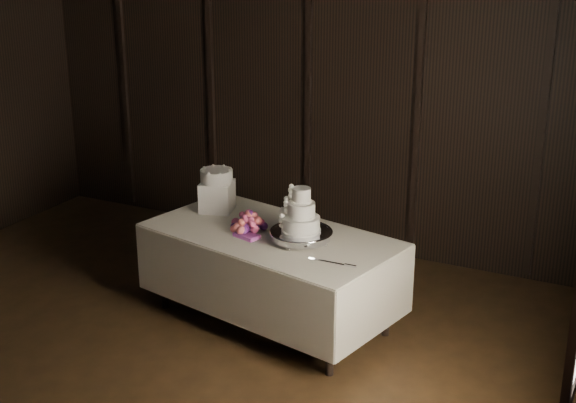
{
  "coord_description": "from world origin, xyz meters",
  "views": [
    {
      "loc": [
        3.24,
        -3.41,
        3.07
      ],
      "look_at": [
        0.65,
        1.74,
        1.05
      ],
      "focal_mm": 50.0,
      "sensor_mm": 36.0,
      "label": 1
    }
  ],
  "objects_px": {
    "box_pedestal": "(217,196)",
    "bouquet": "(248,223)",
    "small_cake": "(217,176)",
    "wedding_cake": "(297,214)",
    "display_table": "(271,274)",
    "cake_stand": "(301,236)"
  },
  "relations": [
    {
      "from": "box_pedestal",
      "to": "bouquet",
      "type": "bearing_deg",
      "value": -33.2
    },
    {
      "from": "bouquet",
      "to": "small_cake",
      "type": "distance_m",
      "value": 0.62
    },
    {
      "from": "box_pedestal",
      "to": "small_cake",
      "type": "bearing_deg",
      "value": 0.0
    },
    {
      "from": "wedding_cake",
      "to": "bouquet",
      "type": "xyz_separation_m",
      "value": [
        -0.44,
        0.03,
        -0.16
      ]
    },
    {
      "from": "small_cake",
      "to": "bouquet",
      "type": "bearing_deg",
      "value": -33.2
    },
    {
      "from": "display_table",
      "to": "small_cake",
      "type": "height_order",
      "value": "small_cake"
    },
    {
      "from": "bouquet",
      "to": "wedding_cake",
      "type": "bearing_deg",
      "value": -3.63
    },
    {
      "from": "display_table",
      "to": "cake_stand",
      "type": "xyz_separation_m",
      "value": [
        0.29,
        -0.05,
        0.39
      ]
    },
    {
      "from": "display_table",
      "to": "bouquet",
      "type": "xyz_separation_m",
      "value": [
        -0.18,
        -0.04,
        0.41
      ]
    },
    {
      "from": "cake_stand",
      "to": "bouquet",
      "type": "height_order",
      "value": "bouquet"
    },
    {
      "from": "cake_stand",
      "to": "box_pedestal",
      "type": "bearing_deg",
      "value": 160.96
    },
    {
      "from": "display_table",
      "to": "bouquet",
      "type": "distance_m",
      "value": 0.45
    },
    {
      "from": "wedding_cake",
      "to": "small_cake",
      "type": "height_order",
      "value": "wedding_cake"
    },
    {
      "from": "box_pedestal",
      "to": "small_cake",
      "type": "xyz_separation_m",
      "value": [
        0.0,
        0.0,
        0.18
      ]
    },
    {
      "from": "cake_stand",
      "to": "wedding_cake",
      "type": "distance_m",
      "value": 0.18
    },
    {
      "from": "bouquet",
      "to": "small_cake",
      "type": "xyz_separation_m",
      "value": [
        -0.48,
        0.31,
        0.23
      ]
    },
    {
      "from": "display_table",
      "to": "box_pedestal",
      "type": "bearing_deg",
      "value": 169.22
    },
    {
      "from": "display_table",
      "to": "wedding_cake",
      "type": "height_order",
      "value": "wedding_cake"
    },
    {
      "from": "wedding_cake",
      "to": "bouquet",
      "type": "height_order",
      "value": "wedding_cake"
    },
    {
      "from": "bouquet",
      "to": "box_pedestal",
      "type": "bearing_deg",
      "value": 146.8
    },
    {
      "from": "wedding_cake",
      "to": "bouquet",
      "type": "bearing_deg",
      "value": 162.97
    },
    {
      "from": "display_table",
      "to": "cake_stand",
      "type": "relative_size",
      "value": 4.47
    }
  ]
}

